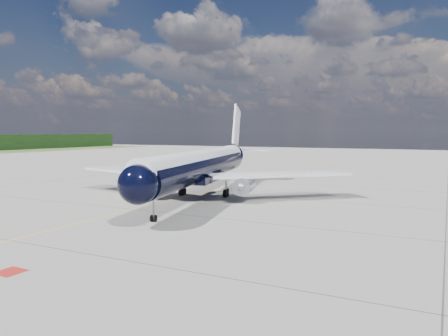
{
  "coord_description": "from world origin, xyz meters",
  "views": [
    {
      "loc": [
        29.97,
        -26.82,
        8.42
      ],
      "look_at": [
        5.91,
        19.77,
        4.0
      ],
      "focal_mm": 35.0,
      "sensor_mm": 36.0,
      "label": 1
    }
  ],
  "objects": [
    {
      "name": "taxiway_centerline",
      "position": [
        0.0,
        25.0,
        0.0
      ],
      "size": [
        0.16,
        160.0,
        0.01
      ],
      "primitive_type": "cube",
      "color": "#FFB80D",
      "rests_on": "ground"
    },
    {
      "name": "ground",
      "position": [
        0.0,
        30.0,
        0.0
      ],
      "size": [
        320.0,
        320.0,
        0.0
      ],
      "primitive_type": "plane",
      "color": "gray",
      "rests_on": "ground"
    },
    {
      "name": "main_airliner",
      "position": [
        1.84,
        21.9,
        4.07
      ],
      "size": [
        36.27,
        44.83,
        13.11
      ],
      "rotation": [
        0.0,
        0.0,
        0.24
      ],
      "color": "black",
      "rests_on": "ground"
    },
    {
      "name": "red_marking",
      "position": [
        6.8,
        -10.0,
        0.0
      ],
      "size": [
        1.6,
        1.6,
        0.01
      ],
      "primitive_type": "cube",
      "color": "maroon",
      "rests_on": "ground"
    }
  ]
}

